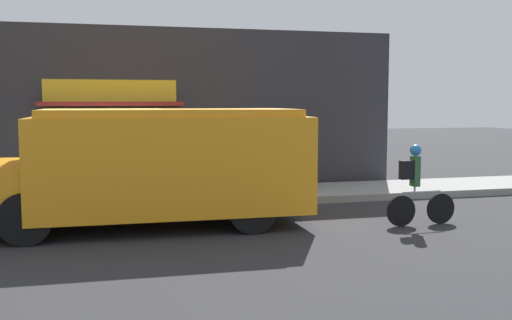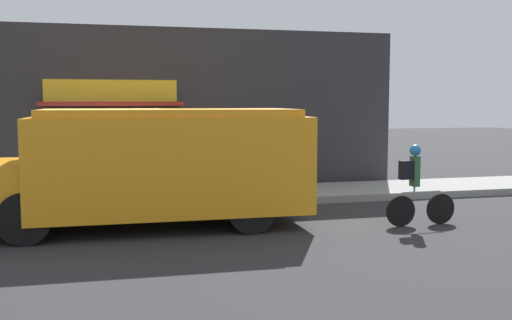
% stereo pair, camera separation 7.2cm
% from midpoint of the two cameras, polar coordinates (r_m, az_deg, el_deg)
% --- Properties ---
extents(ground_plane, '(70.00, 70.00, 0.00)m').
position_cam_midpoint_polar(ground_plane, '(13.30, -14.62, -5.00)').
color(ground_plane, '#2B2B2D').
extents(sidewalk, '(28.00, 2.28, 0.18)m').
position_cam_midpoint_polar(sidewalk, '(14.41, -14.65, -3.84)').
color(sidewalk, gray).
rests_on(sidewalk, ground_plane).
extents(storefront, '(15.98, 1.05, 4.31)m').
position_cam_midpoint_polar(storefront, '(15.69, -14.82, 4.54)').
color(storefront, '#2D2D33').
rests_on(storefront, ground_plane).
extents(school_bus, '(6.37, 2.82, 2.26)m').
position_cam_midpoint_polar(school_bus, '(11.56, -9.87, -0.45)').
color(school_bus, orange).
rests_on(school_bus, ground_plane).
extents(cyclist, '(1.49, 0.22, 1.58)m').
position_cam_midpoint_polar(cyclist, '(11.97, 14.85, -2.30)').
color(cyclist, black).
rests_on(cyclist, ground_plane).
extents(trash_bin, '(0.55, 0.55, 0.80)m').
position_cam_midpoint_polar(trash_bin, '(15.05, 1.93, -1.39)').
color(trash_bin, '#38383D').
rests_on(trash_bin, sidewalk).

